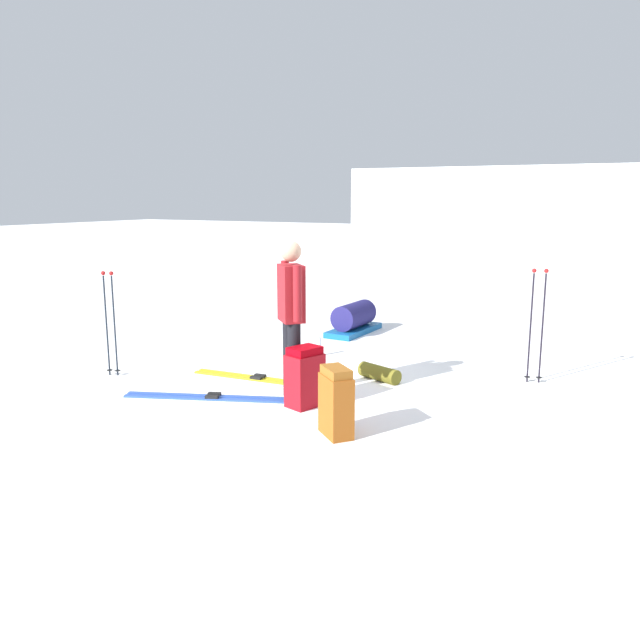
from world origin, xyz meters
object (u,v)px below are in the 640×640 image
ski_pair_far (213,397)px  skier_standing (291,311)px  ski_pair_near (258,378)px  backpack_large_dark (336,402)px  ski_poles_planted_far (537,320)px  sleeping_mat_rolled (379,373)px  ski_poles_planted_near (110,318)px  backpack_bright (305,377)px  gear_sled (354,319)px  thermos_bottle (319,346)px

ski_pair_far → skier_standing: bearing=29.7°
ski_pair_near → backpack_large_dark: backpack_large_dark is taller
ski_poles_planted_far → sleeping_mat_rolled: ski_poles_planted_far is taller
ski_poles_planted_near → ski_pair_near: bearing=21.9°
backpack_bright → gear_sled: (-1.05, 3.48, -0.09)m
skier_standing → backpack_bright: size_ratio=2.68×
ski_poles_planted_far → backpack_large_dark: bearing=-116.7°
sleeping_mat_rolled → ski_poles_planted_far: bearing=25.7°
ski_pair_far → backpack_bright: (1.00, 0.25, 0.30)m
ski_pair_near → gear_sled: gear_sled is taller
ski_pair_far → sleeping_mat_rolled: sleeping_mat_rolled is taller
backpack_large_dark → sleeping_mat_rolled: size_ratio=1.17×
backpack_bright → sleeping_mat_rolled: size_ratio=1.15×
backpack_bright → sleeping_mat_rolled: bearing=75.0°
ski_pair_near → sleeping_mat_rolled: 1.45m
backpack_bright → gear_sled: size_ratio=0.53×
skier_standing → sleeping_mat_rolled: (0.58, 1.05, -0.86)m
skier_standing → sleeping_mat_rolled: size_ratio=3.09×
sleeping_mat_rolled → thermos_bottle: thermos_bottle is taller
sleeping_mat_rolled → ski_pair_near: bearing=-153.5°
ski_pair_far → ski_pair_near: bearing=87.8°
ski_poles_planted_far → gear_sled: (-3.01, 1.47, -0.52)m
backpack_large_dark → sleeping_mat_rolled: 1.85m
backpack_bright → thermos_bottle: backpack_bright is taller
skier_standing → backpack_bright: 0.71m
ski_pair_far → thermos_bottle: 2.19m
ski_poles_planted_far → ski_poles_planted_near: bearing=-155.5°
skier_standing → ski_poles_planted_far: (2.21, 1.83, -0.21)m
skier_standing → ski_poles_planted_far: size_ratio=1.26×
skier_standing → ski_pair_far: 1.27m
ski_pair_near → thermos_bottle: size_ratio=6.61×
backpack_bright → ski_poles_planted_far: 2.84m
backpack_bright → backpack_large_dark: bearing=-41.9°
ski_pair_far → gear_sled: 3.74m
ski_pair_near → ski_poles_planted_near: ski_poles_planted_near is taller
backpack_bright → ski_poles_planted_far: (1.96, 2.01, 0.43)m
ski_pair_far → ski_poles_planted_near: 1.79m
ski_poles_planted_near → sleeping_mat_rolled: (2.96, 1.32, -0.62)m
ski_pair_far → sleeping_mat_rolled: bearing=48.1°
ski_pair_far → backpack_bright: bearing=14.3°
ski_poles_planted_near → sleeping_mat_rolled: 3.30m
backpack_large_dark → thermos_bottle: bearing=121.0°
skier_standing → ski_pair_far: size_ratio=0.90×
ski_pair_near → skier_standing: bearing=-29.8°
backpack_bright → thermos_bottle: 2.12m
skier_standing → ski_poles_planted_near: skier_standing is taller
ski_pair_far → thermos_bottle: (0.14, 2.18, 0.12)m
gear_sled → thermos_bottle: size_ratio=4.60×
ski_pair_near → ski_poles_planted_far: bearing=26.0°
ski_pair_far → ski_poles_planted_far: ski_poles_planted_far is taller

